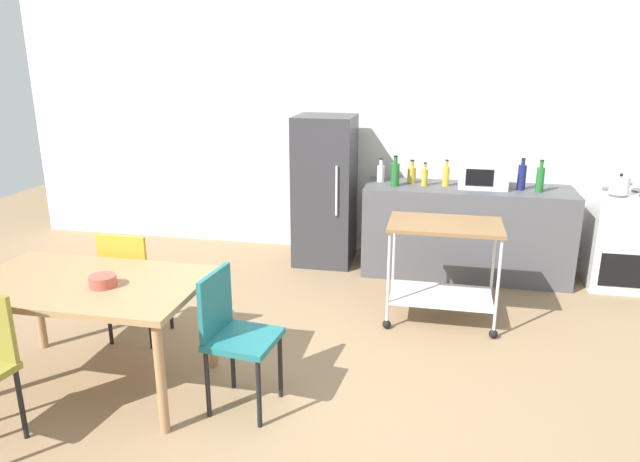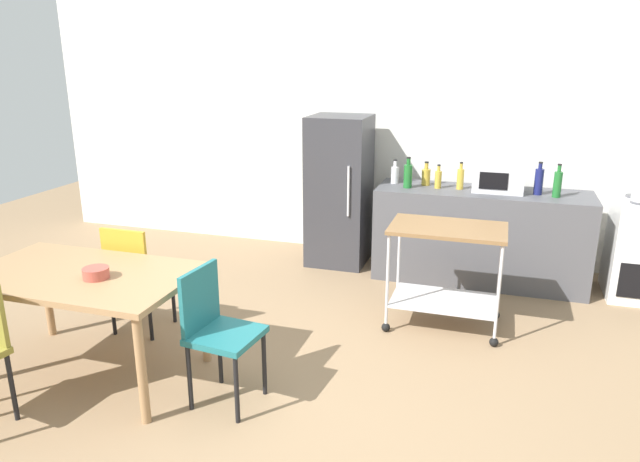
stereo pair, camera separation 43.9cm
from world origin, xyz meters
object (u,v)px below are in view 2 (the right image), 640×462
object	(u,v)px
refrigerator	(339,191)
bottle_hot_sauce	(460,178)
bottle_wine	(395,174)
bottle_olive_oil	(539,181)
kitchen_cart	(446,260)
bottle_soy_sauce	(426,176)
bottle_soda	(408,175)
microwave	(498,178)
chair_mustard	(135,271)
dining_table	(82,284)
chair_teal	(217,327)
fruit_bowl	(96,273)
bottle_sparkling_water	(558,184)
bottle_vinegar	(438,179)

from	to	relation	value
refrigerator	bottle_hot_sauce	distance (m)	1.25
bottle_wine	bottle_olive_oil	xyz separation A→B (m)	(1.35, -0.09, 0.03)
kitchen_cart	bottle_soy_sauce	world-z (taller)	bottle_soy_sauce
bottle_soda	microwave	world-z (taller)	bottle_soda
chair_mustard	dining_table	bearing A→B (deg)	93.70
bottle_soda	bottle_hot_sauce	bearing A→B (deg)	10.18
dining_table	bottle_olive_oil	size ratio (longest dim) A/B	4.93
microwave	kitchen_cart	bearing A→B (deg)	-106.23
chair_teal	bottle_hot_sauce	distance (m)	2.98
chair_teal	bottle_soy_sauce	xyz separation A→B (m)	(0.91, 2.74, 0.47)
chair_teal	bottle_soy_sauce	world-z (taller)	bottle_soy_sauce
bottle_wine	bottle_soda	size ratio (longest dim) A/B	0.80
chair_mustard	fruit_bowl	distance (m)	0.78
bottle_wine	bottle_soy_sauce	size ratio (longest dim) A/B	1.02
kitchen_cart	bottle_soy_sauce	xyz separation A→B (m)	(-0.34, 1.22, 0.42)
refrigerator	microwave	distance (m)	1.60
bottle_wine	bottle_sparkling_water	size ratio (longest dim) A/B	0.79
bottle_wine	bottle_hot_sauce	distance (m)	0.65
bottle_soy_sauce	bottle_olive_oil	world-z (taller)	bottle_olive_oil
bottle_soy_sauce	fruit_bowl	world-z (taller)	bottle_soy_sauce
bottle_soy_sauce	bottle_hot_sauce	distance (m)	0.35
bottle_soda	bottle_olive_oil	world-z (taller)	bottle_olive_oil
microwave	fruit_bowl	distance (m)	3.65
bottle_vinegar	kitchen_cart	bearing A→B (deg)	-79.20
bottle_hot_sauce	microwave	size ratio (longest dim) A/B	0.57
bottle_hot_sauce	microwave	xyz separation A→B (m)	(0.35, 0.02, 0.02)
dining_table	fruit_bowl	world-z (taller)	fruit_bowl
refrigerator	bottle_sparkling_water	distance (m)	2.11
dining_table	microwave	world-z (taller)	microwave
bottle_olive_oil	bottle_sparkling_water	bearing A→B (deg)	-20.75
bottle_soy_sauce	bottle_vinegar	bearing A→B (deg)	-37.95
kitchen_cart	bottle_wine	world-z (taller)	bottle_wine
chair_mustard	bottle_soy_sauce	distance (m)	2.89
dining_table	kitchen_cart	world-z (taller)	kitchen_cart
microwave	bottle_hot_sauce	bearing A→B (deg)	-176.29
dining_table	kitchen_cart	size ratio (longest dim) A/B	1.65
chair_mustard	bottle_soy_sauce	world-z (taller)	bottle_soy_sauce
bottle_wine	bottle_soy_sauce	bearing A→B (deg)	0.27
dining_table	bottle_wine	size ratio (longest dim) A/B	6.26
kitchen_cart	bottle_wine	distance (m)	1.45
chair_teal	microwave	bearing A→B (deg)	-24.39
dining_table	bottle_vinegar	size ratio (longest dim) A/B	6.51
fruit_bowl	bottle_vinegar	bearing A→B (deg)	54.71
bottle_olive_oil	bottle_hot_sauce	bearing A→B (deg)	179.13
kitchen_cart	bottle_hot_sauce	world-z (taller)	bottle_hot_sauce
kitchen_cart	bottle_soy_sauce	distance (m)	1.34
bottle_wine	fruit_bowl	world-z (taller)	bottle_wine
dining_table	bottle_soy_sauce	size ratio (longest dim) A/B	6.40
bottle_soda	microwave	size ratio (longest dim) A/B	0.65
bottle_soda	bottle_soy_sauce	size ratio (longest dim) A/B	1.28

